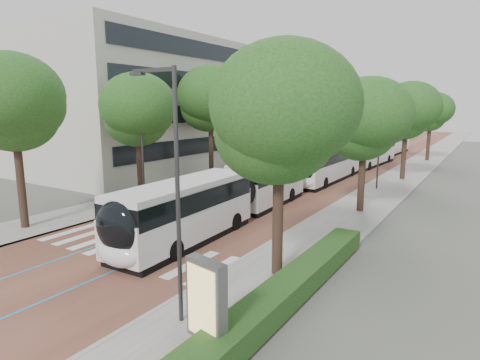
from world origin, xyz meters
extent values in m
plane|color=#51544C|center=(0.00, 0.00, 0.00)|extent=(160.00, 160.00, 0.00)
cube|color=brown|center=(0.00, 40.00, 0.01)|extent=(11.00, 140.00, 0.02)
cube|color=gray|center=(-7.50, 40.00, 0.06)|extent=(4.00, 140.00, 0.12)
cube|color=gray|center=(7.50, 40.00, 0.06)|extent=(4.00, 140.00, 0.12)
cube|color=gray|center=(-5.60, 40.00, 0.06)|extent=(0.20, 140.00, 0.14)
cube|color=gray|center=(5.60, 40.00, 0.06)|extent=(0.20, 140.00, 0.14)
cube|color=silver|center=(-4.80, 1.00, 0.03)|extent=(0.55, 3.60, 0.01)
cube|color=silver|center=(-3.55, 1.00, 0.03)|extent=(0.55, 3.60, 0.01)
cube|color=silver|center=(-2.30, 1.00, 0.03)|extent=(0.55, 3.60, 0.01)
cube|color=silver|center=(-1.05, 1.00, 0.03)|extent=(0.55, 3.60, 0.01)
cube|color=silver|center=(0.20, 1.00, 0.03)|extent=(0.55, 3.60, 0.01)
cube|color=silver|center=(1.45, 1.00, 0.03)|extent=(0.55, 3.60, 0.01)
cube|color=silver|center=(2.70, 1.00, 0.03)|extent=(0.55, 3.60, 0.01)
cube|color=silver|center=(3.95, 1.00, 0.03)|extent=(0.55, 3.60, 0.01)
cube|color=silver|center=(5.20, 1.00, 0.03)|extent=(0.55, 3.60, 0.01)
cube|color=teal|center=(-1.60, 40.00, 0.02)|extent=(0.12, 126.00, 0.01)
cube|color=teal|center=(1.60, 40.00, 0.02)|extent=(0.12, 126.00, 0.01)
cube|color=#B6B5A9|center=(-19.50, 28.00, 7.00)|extent=(18.00, 40.00, 14.00)
cube|color=black|center=(-10.45, 28.00, 3.00)|extent=(0.12, 38.00, 1.60)
cube|color=black|center=(-10.45, 28.00, 6.20)|extent=(0.12, 38.00, 1.60)
cube|color=black|center=(-10.45, 28.00, 9.40)|extent=(0.12, 38.00, 1.60)
cube|color=black|center=(-10.45, 28.00, 12.40)|extent=(0.12, 38.00, 1.60)
cube|color=#1B3C15|center=(9.10, 0.00, 0.52)|extent=(1.20, 14.00, 0.80)
cylinder|color=#303133|center=(6.80, -3.00, 4.12)|extent=(0.14, 0.14, 8.00)
cube|color=#303133|center=(6.00, -3.00, 8.02)|extent=(1.70, 0.12, 0.12)
cube|color=#303133|center=(5.30, -3.00, 7.94)|extent=(0.50, 0.20, 0.10)
cylinder|color=#303133|center=(6.80, 22.00, 4.12)|extent=(0.14, 0.14, 8.00)
cube|color=#303133|center=(6.00, 22.00, 8.02)|extent=(1.70, 0.12, 0.12)
cube|color=#303133|center=(5.30, 22.00, 7.94)|extent=(0.50, 0.20, 0.10)
cylinder|color=#303133|center=(-6.10, 8.00, 4.12)|extent=(0.14, 0.14, 8.00)
cylinder|color=black|center=(-7.50, 0.00, 2.45)|extent=(0.44, 0.44, 4.90)
ellipsoid|color=#1F4516|center=(-7.50, 0.00, 6.91)|extent=(5.47, 5.47, 4.65)
cylinder|color=black|center=(-7.50, 9.00, 2.29)|extent=(0.44, 0.44, 4.57)
ellipsoid|color=#1F4516|center=(-7.50, 9.00, 6.45)|extent=(5.51, 5.51, 4.68)
cylinder|color=black|center=(-7.50, 18.00, 2.61)|extent=(0.44, 0.44, 5.21)
ellipsoid|color=#1F4516|center=(-7.50, 18.00, 7.35)|extent=(6.28, 6.28, 5.34)
cylinder|color=black|center=(-7.50, 28.00, 2.57)|extent=(0.44, 0.44, 5.14)
ellipsoid|color=#1F4516|center=(-7.50, 28.00, 7.24)|extent=(5.86, 5.86, 4.98)
cylinder|color=black|center=(-7.50, 40.00, 2.60)|extent=(0.44, 0.44, 5.21)
ellipsoid|color=#1F4516|center=(-7.50, 40.00, 7.34)|extent=(5.26, 5.26, 4.47)
cylinder|color=black|center=(-7.50, 55.00, 2.27)|extent=(0.44, 0.44, 4.55)
ellipsoid|color=#1F4516|center=(-7.50, 55.00, 6.41)|extent=(5.60, 5.60, 4.76)
cylinder|color=black|center=(7.70, 2.00, 2.28)|extent=(0.44, 0.44, 4.56)
ellipsoid|color=#1F4516|center=(7.70, 2.00, 6.42)|extent=(5.77, 5.77, 4.91)
cylinder|color=black|center=(7.70, 14.00, 2.09)|extent=(0.44, 0.44, 4.19)
ellipsoid|color=#1F4516|center=(7.70, 14.00, 5.90)|extent=(5.45, 5.45, 4.64)
cylinder|color=black|center=(7.70, 28.00, 2.24)|extent=(0.44, 0.44, 4.48)
ellipsoid|color=#1F4516|center=(7.70, 28.00, 6.31)|extent=(5.48, 5.48, 4.65)
cylinder|color=black|center=(7.70, 44.00, 2.14)|extent=(0.44, 0.44, 4.28)
ellipsoid|color=#1F4516|center=(7.70, 44.00, 6.03)|extent=(4.90, 4.90, 4.17)
cylinder|color=black|center=(1.57, 8.33, 1.77)|extent=(2.34, 0.99, 2.30)
cube|color=silver|center=(1.78, 3.21, 1.26)|extent=(2.88, 9.45, 1.82)
cube|color=black|center=(1.78, 3.21, 2.40)|extent=(2.91, 9.27, 0.97)
cube|color=silver|center=(1.78, 3.21, 3.04)|extent=(2.82, 9.27, 0.31)
cube|color=black|center=(1.78, 3.21, 0.17)|extent=(2.82, 9.08, 0.35)
cube|color=silver|center=(1.39, 12.65, 1.26)|extent=(2.82, 7.84, 1.82)
cube|color=black|center=(1.39, 12.65, 2.40)|extent=(2.85, 7.68, 0.97)
cube|color=silver|center=(1.39, 12.65, 3.04)|extent=(2.76, 7.68, 0.31)
cube|color=black|center=(1.39, 12.65, 0.17)|extent=(2.75, 7.52, 0.35)
ellipsoid|color=black|center=(1.97, -1.32, 2.00)|extent=(2.39, 1.20, 2.28)
ellipsoid|color=silver|center=(1.97, -1.37, 0.86)|extent=(2.39, 1.10, 1.14)
cylinder|color=black|center=(0.75, 0.88, 0.50)|extent=(0.34, 1.01, 1.00)
cylinder|color=black|center=(3.01, 0.98, 0.50)|extent=(0.34, 1.01, 1.00)
cylinder|color=black|center=(0.20, 14.27, 0.50)|extent=(0.34, 1.01, 1.00)
cylinder|color=black|center=(2.46, 14.37, 0.50)|extent=(0.34, 1.01, 1.00)
cylinder|color=black|center=(0.53, 6.24, 0.50)|extent=(0.34, 1.01, 1.00)
cylinder|color=black|center=(2.79, 6.33, 0.50)|extent=(0.34, 1.01, 1.00)
cube|color=silver|center=(1.79, 23.79, 1.26)|extent=(2.60, 12.02, 1.82)
cube|color=black|center=(1.79, 23.79, 2.40)|extent=(2.64, 11.78, 0.97)
cube|color=silver|center=(1.79, 23.79, 3.04)|extent=(2.55, 11.78, 0.31)
cube|color=black|center=(1.79, 23.79, 0.17)|extent=(2.55, 11.54, 0.35)
ellipsoid|color=black|center=(1.74, 17.94, 2.00)|extent=(2.36, 1.12, 2.28)
ellipsoid|color=silver|center=(1.74, 17.89, 0.86)|extent=(2.36, 1.02, 1.14)
cylinder|color=black|center=(0.63, 20.20, 0.50)|extent=(0.31, 1.00, 1.00)
cylinder|color=black|center=(2.89, 20.18, 0.50)|extent=(0.31, 1.00, 1.00)
cylinder|color=black|center=(0.70, 27.60, 0.50)|extent=(0.31, 1.00, 1.00)
cylinder|color=black|center=(2.96, 27.58, 0.50)|extent=(0.31, 1.00, 1.00)
cube|color=silver|center=(2.47, 35.96, 1.26)|extent=(3.20, 12.13, 1.82)
cube|color=black|center=(2.47, 35.96, 2.40)|extent=(3.23, 11.89, 0.97)
cube|color=silver|center=(2.47, 35.96, 3.04)|extent=(3.14, 11.88, 0.31)
cube|color=black|center=(2.47, 35.96, 0.17)|extent=(3.12, 11.64, 0.35)
ellipsoid|color=black|center=(2.12, 30.12, 2.00)|extent=(2.41, 1.24, 2.28)
ellipsoid|color=silver|center=(2.12, 30.07, 0.86)|extent=(2.40, 1.14, 1.14)
cylinder|color=black|center=(1.13, 32.43, 0.50)|extent=(0.36, 1.02, 1.00)
cylinder|color=black|center=(3.38, 32.30, 0.50)|extent=(0.36, 1.02, 1.00)
cylinder|color=black|center=(1.56, 39.82, 0.50)|extent=(0.36, 1.02, 1.00)
cylinder|color=black|center=(3.82, 39.69, 0.50)|extent=(0.36, 1.02, 1.00)
cube|color=silver|center=(2.01, 49.17, 1.26)|extent=(3.01, 12.10, 1.82)
cube|color=black|center=(2.01, 49.17, 2.40)|extent=(3.04, 11.86, 0.97)
cube|color=silver|center=(2.01, 49.17, 3.04)|extent=(2.95, 11.85, 0.31)
cube|color=black|center=(2.01, 49.17, 0.17)|extent=(2.94, 11.61, 0.35)
ellipsoid|color=black|center=(1.76, 43.33, 2.00)|extent=(2.39, 1.20, 2.28)
ellipsoid|color=silver|center=(1.76, 43.28, 0.86)|extent=(2.39, 1.10, 1.14)
cylinder|color=black|center=(0.73, 45.62, 0.50)|extent=(0.34, 1.01, 1.00)
cylinder|color=black|center=(2.98, 45.53, 0.50)|extent=(0.34, 1.01, 1.00)
cylinder|color=black|center=(1.04, 53.02, 0.50)|extent=(0.34, 1.01, 1.00)
cylinder|color=black|center=(3.30, 52.92, 0.50)|extent=(0.34, 1.01, 1.00)
cube|color=#59595B|center=(8.56, -3.93, 0.32)|extent=(0.70, 0.62, 0.41)
cube|color=#59595B|center=(8.56, -3.93, 1.70)|extent=(1.37, 0.61, 2.34)
cube|color=#E1C877|center=(8.52, -4.12, 1.70)|extent=(1.10, 0.24, 2.04)
camera|label=1|loc=(14.83, -12.07, 6.96)|focal=30.00mm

